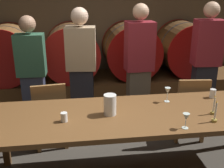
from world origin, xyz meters
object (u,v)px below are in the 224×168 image
Objects in this scene: guest_center_left at (82,72)px; pitcher at (110,105)px; wine_barrel_far_right at (185,48)px; guest_far_right at (205,65)px; guest_center_right at (139,67)px; candle_left at (215,116)px; dining_table at (133,118)px; guest_far_left at (32,74)px; wine_barrel_center_left at (71,52)px; cup_center at (64,117)px; wine_glass_left at (186,118)px; wine_glass_center at (168,91)px; candle_right at (213,109)px; wine_barrel_far_left at (7,54)px; chair_right at (190,106)px; chair_left at (50,112)px; wine_barrel_center_right at (131,50)px; cup_right at (213,93)px.

guest_center_left is 8.27× the size of pitcher.
guest_far_right is (-0.11, -1.01, -0.01)m from wine_barrel_far_right.
guest_center_right reaches higher than candle_left.
guest_far_left is at bearing 132.15° from dining_table.
guest_center_right is at bearing -46.04° from wine_barrel_center_left.
cup_center is (-0.68, -0.09, 0.11)m from dining_table.
wine_glass_left is 0.89× the size of wine_glass_center.
candle_right reaches higher than dining_table.
wine_barrel_far_left is at bearing 180.00° from wine_barrel_center_left.
guest_center_left is at bearing 2.95° from guest_center_right.
guest_center_left is at bearing 164.37° from guest_far_left.
guest_far_right reaches higher than guest_center_right.
chair_right is 6.05× the size of wine_glass_left.
chair_right is 4.02× the size of candle_left.
guest_center_left is (0.42, 0.32, 0.40)m from chair_left.
guest_far_left is at bearing -151.63° from wine_barrel_center_right.
wine_barrel_center_right is 1.04× the size of chair_right.
guest_center_right is 12.05× the size of wine_glass_left.
wine_glass_center is at bearing 153.39° from chair_left.
wine_barrel_far_right is 1.42m from guest_center_right.
cup_right is at bearing 75.05° from guest_far_right.
guest_center_left is 1.07m from pitcher.
chair_left is 1.00× the size of chair_right.
candle_right is (0.79, -0.13, 0.12)m from dining_table.
guest_far_left is 11.06× the size of wine_glass_left.
candle_left reaches higher than candle_right.
wine_barrel_far_right reaches higher than cup_center.
wine_barrel_center_left reaches higher than chair_right.
wine_glass_center is (0.04, -1.86, -0.04)m from wine_barrel_center_right.
cup_right is at bearing 157.52° from guest_far_left.
wine_barrel_far_left is at bearing 138.10° from wine_glass_center.
wine_barrel_far_right is 1.04× the size of chair_right.
wine_barrel_far_right reaches higher than chair_right.
cup_center is (-2.05, -2.18, -0.11)m from wine_barrel_far_right.
candle_left is (0.33, -2.38, -0.10)m from wine_barrel_center_right.
guest_far_right reaches higher than wine_barrel_center_right.
chair_right is at bearing -108.01° from wine_barrel_far_right.
cup_right is at bearing 160.24° from chair_left.
wine_glass_left is (0.63, -0.37, 0.00)m from pitcher.
dining_table is 14.15× the size of candle_right.
wine_barrel_center_left is at bearing 180.00° from wine_barrel_far_right.
dining_table is at bearing -73.84° from wine_barrel_center_left.
wine_barrel_far_right is 4.38× the size of pitcher.
guest_center_left is at bearing 131.93° from candle_left.
guest_far_right is at bearing -28.47° from wine_barrel_center_left.
guest_far_right is 1.84m from pitcher.
guest_center_left is at bearing -82.75° from wine_barrel_center_left.
guest_far_right is at bearing -124.65° from chair_right.
wine_barrel_far_left is 2.67m from dining_table.
chair_right is (0.51, -1.43, -0.43)m from wine_barrel_center_right.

